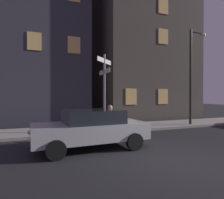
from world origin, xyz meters
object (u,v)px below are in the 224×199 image
at_px(car_side_parked, 91,128).
at_px(cyclist, 111,124).
at_px(signpost, 104,85).
at_px(street_lamp, 193,69).

distance_m(car_side_parked, cyclist, 1.60).
height_order(signpost, car_side_parked, signpost).
xyz_separation_m(street_lamp, car_side_parked, (-7.85, -2.97, -3.06)).
distance_m(street_lamp, car_side_parked, 8.93).
height_order(street_lamp, car_side_parked, street_lamp).
bearing_deg(signpost, cyclist, -98.40).
xyz_separation_m(signpost, street_lamp, (6.37, 0.27, 1.23)).
height_order(signpost, street_lamp, street_lamp).
relative_size(street_lamp, cyclist, 3.49).
bearing_deg(signpost, car_side_parked, -118.76).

